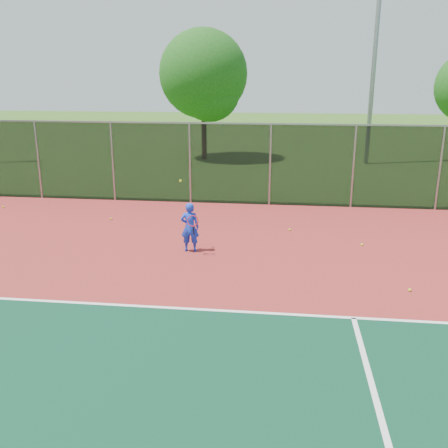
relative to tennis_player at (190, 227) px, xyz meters
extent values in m
plane|color=#2D5919|center=(1.99, -6.55, -0.71)|extent=(120.00, 120.00, 0.00)
cube|color=maroon|center=(1.99, -4.55, -0.70)|extent=(30.00, 20.00, 0.02)
cube|color=white|center=(3.99, -3.55, -0.68)|extent=(22.00, 0.10, 0.00)
cube|color=black|center=(1.99, 5.45, 0.81)|extent=(30.00, 0.04, 3.00)
cube|color=gray|center=(1.99, 5.45, 2.31)|extent=(30.00, 0.06, 0.06)
imported|color=blue|center=(0.00, 0.00, 0.00)|extent=(0.52, 0.35, 1.38)
cylinder|color=black|center=(0.15, -0.25, -0.02)|extent=(0.03, 0.15, 0.27)
torus|color=#A51414|center=(0.15, -0.35, 0.28)|extent=(0.30, 0.13, 0.29)
sphere|color=#C7EB1B|center=(-0.25, 0.10, 1.26)|extent=(0.07, 0.07, 0.07)
sphere|color=#C7EB1B|center=(-3.23, 2.76, -0.66)|extent=(0.07, 0.07, 0.07)
sphere|color=#C7EB1B|center=(5.42, -2.06, -0.66)|extent=(0.07, 0.07, 0.07)
sphere|color=#C7EB1B|center=(2.75, 2.22, -0.66)|extent=(0.07, 0.07, 0.07)
sphere|color=#C7EB1B|center=(4.79, 1.02, -0.66)|extent=(0.07, 0.07, 0.07)
sphere|color=#C7EB1B|center=(-7.70, 3.79, -0.66)|extent=(0.07, 0.07, 0.07)
cylinder|color=gray|center=(6.99, 15.28, 5.21)|extent=(0.24, 0.24, 11.84)
cylinder|color=#351F13|center=(-2.14, 15.83, 0.67)|extent=(0.30, 0.30, 2.77)
sphere|color=#174C14|center=(-2.14, 15.83, 4.06)|extent=(4.93, 4.93, 4.93)
sphere|color=#174C14|center=(-1.74, 15.53, 3.14)|extent=(3.39, 3.39, 3.39)
camera|label=1|loc=(2.50, -12.83, 3.98)|focal=40.00mm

